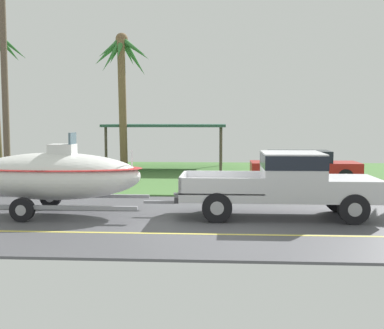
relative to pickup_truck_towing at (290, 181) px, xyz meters
name	(u,v)px	position (x,y,z in m)	size (l,w,h in m)	color
ground	(214,182)	(-2.30, 7.92, -1.03)	(36.00, 22.00, 0.11)	#4C4C51
pickup_truck_towing	(290,181)	(0.00, 0.00, 0.00)	(5.63, 2.02, 1.81)	silver
boat_on_trailer	(54,176)	(-6.72, 0.00, 0.10)	(6.28, 2.42, 2.35)	gray
parked_sedan_near	(303,167)	(1.62, 8.13, -0.34)	(4.68, 1.82, 1.38)	#B21E19
carport_awning	(167,126)	(-4.96, 13.29, 1.35)	(6.39, 4.50, 2.49)	#4C4238
palm_tree_mid	(122,69)	(-6.96, 10.98, 4.23)	(3.14, 2.83, 7.03)	brown
utility_pole	(4,72)	(-9.90, 4.08, 3.44)	(0.24, 1.80, 8.60)	brown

